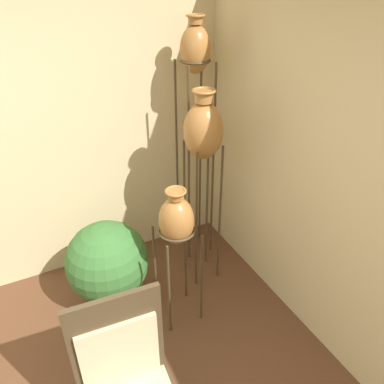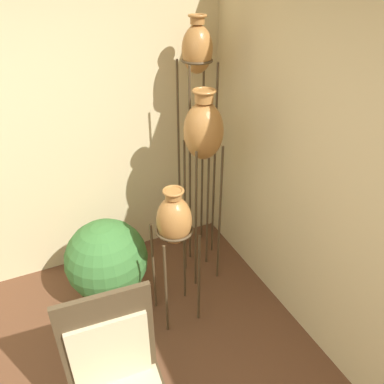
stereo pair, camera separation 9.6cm
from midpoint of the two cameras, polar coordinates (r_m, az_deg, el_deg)
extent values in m
cylinder|color=#473823|center=(3.29, -1.32, 2.62)|extent=(0.02, 0.02, 1.87)
cylinder|color=#473823|center=(3.39, 2.39, 3.51)|extent=(0.02, 0.02, 1.87)
cylinder|color=#473823|center=(3.49, -3.08, 4.31)|extent=(0.02, 0.02, 1.87)
cylinder|color=#473823|center=(3.58, 0.49, 5.11)|extent=(0.02, 0.02, 1.87)
torus|color=#473823|center=(3.12, -0.44, 19.39)|extent=(0.25, 0.25, 0.02)
ellipsoid|color=#A87038|center=(3.11, -0.45, 20.87)|extent=(0.24, 0.24, 0.36)
cylinder|color=#A87038|center=(3.08, -0.47, 24.75)|extent=(0.11, 0.11, 0.06)
torus|color=#A87038|center=(3.07, -0.47, 25.30)|extent=(0.15, 0.15, 0.02)
cylinder|color=#473823|center=(3.12, -0.21, -4.99)|extent=(0.02, 0.02, 1.33)
cylinder|color=#473823|center=(3.21, 3.40, -3.90)|extent=(0.02, 0.02, 1.33)
cylinder|color=#473823|center=(3.29, -1.99, -2.93)|extent=(0.02, 0.02, 1.33)
cylinder|color=#473823|center=(3.37, 1.48, -1.96)|extent=(0.02, 0.02, 1.33)
torus|color=#473823|center=(2.92, 0.75, 7.42)|extent=(0.23, 0.23, 0.02)
ellipsoid|color=#A87038|center=(2.88, 0.76, 9.27)|extent=(0.31, 0.31, 0.45)
cylinder|color=#A87038|center=(2.79, 0.80, 14.35)|extent=(0.14, 0.14, 0.08)
torus|color=#A87038|center=(2.78, 0.81, 15.17)|extent=(0.18, 0.18, 0.02)
cylinder|color=#473823|center=(2.89, -4.50, -14.87)|extent=(0.02, 0.02, 0.86)
cylinder|color=#473823|center=(2.97, 0.48, -13.19)|extent=(0.02, 0.02, 0.86)
cylinder|color=#473823|center=(3.08, -6.54, -11.56)|extent=(0.02, 0.02, 0.86)
cylinder|color=#473823|center=(3.15, -1.84, -10.09)|extent=(0.02, 0.02, 0.86)
torus|color=#473823|center=(2.74, -3.35, -5.86)|extent=(0.28, 0.28, 0.02)
ellipsoid|color=#A87038|center=(2.69, -3.41, -4.40)|extent=(0.26, 0.26, 0.38)
cylinder|color=#A87038|center=(2.57, -3.56, -0.43)|extent=(0.12, 0.12, 0.06)
torus|color=#A87038|center=(2.56, -3.58, 0.09)|extent=(0.15, 0.15, 0.02)
cube|color=#473823|center=(2.12, -12.60, -21.57)|extent=(0.48, 0.06, 0.66)
cube|color=beige|center=(2.15, -12.23, -23.19)|extent=(0.41, 0.05, 0.46)
cylinder|color=#B26647|center=(3.43, -12.89, -14.61)|extent=(0.30, 0.30, 0.18)
torus|color=#B26647|center=(3.37, -13.08, -13.52)|extent=(0.33, 0.33, 0.02)
sphere|color=#387033|center=(3.20, -13.62, -10.25)|extent=(0.68, 0.68, 0.68)
camera|label=1|loc=(0.05, -90.89, -0.54)|focal=35.00mm
camera|label=2|loc=(0.05, 89.11, 0.54)|focal=35.00mm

